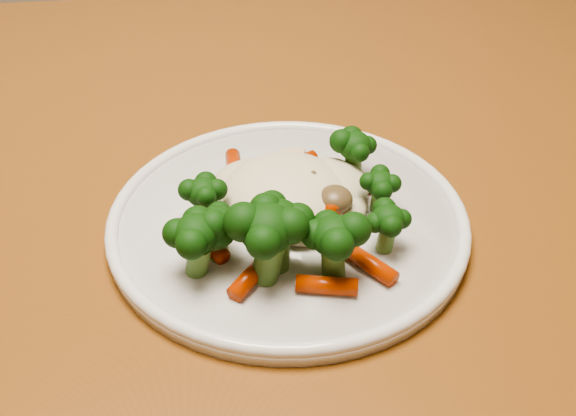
% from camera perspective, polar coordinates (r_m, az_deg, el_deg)
% --- Properties ---
extents(dining_table, '(1.23, 0.84, 0.75)m').
position_cam_1_polar(dining_table, '(0.68, 5.58, -3.54)').
color(dining_table, brown).
rests_on(dining_table, ground).
extents(plate, '(0.27, 0.27, 0.01)m').
position_cam_1_polar(plate, '(0.54, 0.00, -1.21)').
color(plate, white).
rests_on(plate, dining_table).
extents(meal, '(0.17, 0.17, 0.05)m').
position_cam_1_polar(meal, '(0.51, -0.27, -0.18)').
color(meal, beige).
rests_on(meal, plate).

